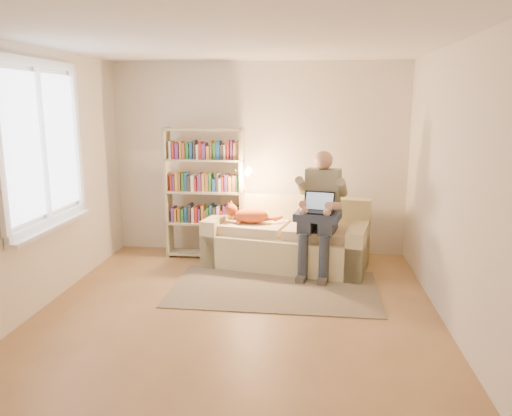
# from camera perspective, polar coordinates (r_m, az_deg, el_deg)

# --- Properties ---
(floor) EXTENTS (4.50, 4.50, 0.00)m
(floor) POSITION_cam_1_polar(r_m,az_deg,el_deg) (5.03, -2.31, -12.23)
(floor) COLOR olive
(floor) RESTS_ON ground
(ceiling) EXTENTS (4.00, 4.50, 0.02)m
(ceiling) POSITION_cam_1_polar(r_m,az_deg,el_deg) (4.62, -2.59, 18.66)
(ceiling) COLOR white
(ceiling) RESTS_ON wall_back
(wall_left) EXTENTS (0.02, 4.50, 2.60)m
(wall_left) POSITION_cam_1_polar(r_m,az_deg,el_deg) (5.33, -24.26, 2.70)
(wall_left) COLOR silver
(wall_left) RESTS_ON floor
(wall_right) EXTENTS (0.02, 4.50, 2.60)m
(wall_right) POSITION_cam_1_polar(r_m,az_deg,el_deg) (4.79, 21.99, 1.96)
(wall_right) COLOR silver
(wall_right) RESTS_ON floor
(wall_back) EXTENTS (4.00, 0.02, 2.60)m
(wall_back) POSITION_cam_1_polar(r_m,az_deg,el_deg) (6.87, 0.35, 5.58)
(wall_back) COLOR silver
(wall_back) RESTS_ON floor
(wall_front) EXTENTS (4.00, 0.02, 2.60)m
(wall_front) POSITION_cam_1_polar(r_m,az_deg,el_deg) (2.51, -10.10, -5.81)
(wall_front) COLOR silver
(wall_front) RESTS_ON floor
(window) EXTENTS (0.12, 1.52, 1.69)m
(window) POSITION_cam_1_polar(r_m,az_deg,el_deg) (5.46, -22.80, 3.82)
(window) COLOR white
(window) RESTS_ON wall_left
(sofa) EXTENTS (2.16, 1.31, 0.86)m
(sofa) POSITION_cam_1_polar(r_m,az_deg,el_deg) (6.45, 3.57, -3.79)
(sofa) COLOR beige
(sofa) RESTS_ON floor
(person) EXTENTS (0.54, 0.73, 1.49)m
(person) POSITION_cam_1_polar(r_m,az_deg,el_deg) (6.09, 7.37, 0.24)
(person) COLOR gray
(person) RESTS_ON sofa
(cat) EXTENTS (0.68, 0.32, 0.24)m
(cat) POSITION_cam_1_polar(r_m,az_deg,el_deg) (6.39, -0.93, -0.79)
(cat) COLOR #DD5E2B
(cat) RESTS_ON sofa
(blanket) EXTENTS (0.59, 0.52, 0.09)m
(blanket) POSITION_cam_1_polar(r_m,az_deg,el_deg) (5.96, 7.25, -0.91)
(blanket) COLOR #283246
(blanket) RESTS_ON person
(laptop) EXTENTS (0.41, 0.38, 0.30)m
(laptop) POSITION_cam_1_polar(r_m,az_deg,el_deg) (5.95, 7.29, 0.10)
(laptop) COLOR black
(laptop) RESTS_ON blanket
(bookshelf) EXTENTS (1.15, 0.32, 1.75)m
(bookshelf) POSITION_cam_1_polar(r_m,az_deg,el_deg) (6.67, -5.86, 2.44)
(bookshelf) COLOR beige
(bookshelf) RESTS_ON floor
(rug) EXTENTS (2.33, 1.40, 0.01)m
(rug) POSITION_cam_1_polar(r_m,az_deg,el_deg) (5.69, 2.13, -9.19)
(rug) COLOR #7C705A
(rug) RESTS_ON floor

